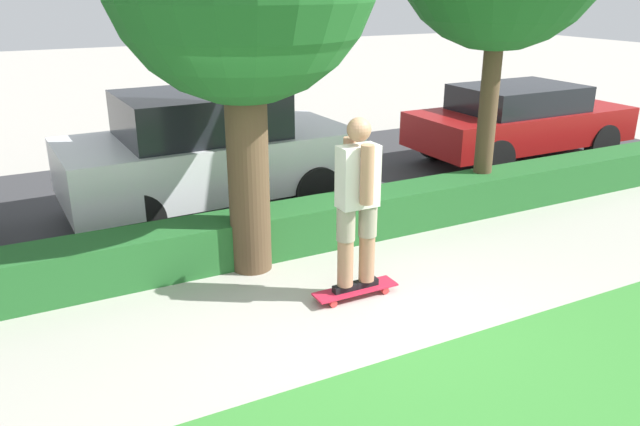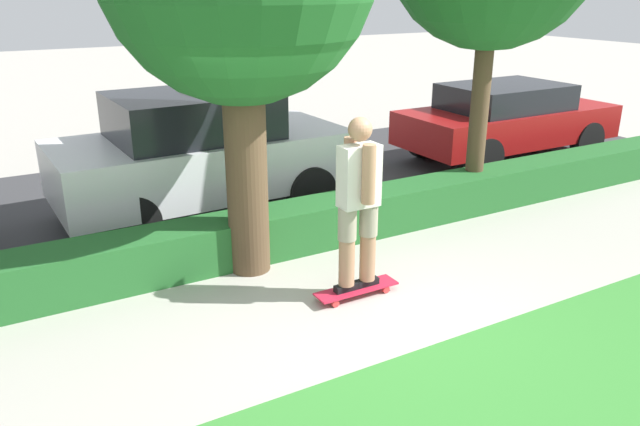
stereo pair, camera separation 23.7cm
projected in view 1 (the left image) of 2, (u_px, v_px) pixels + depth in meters
ground_plane at (337, 310)px, 6.28m from camera, size 60.00×60.00×0.00m
street_asphalt at (208, 193)px, 9.78m from camera, size 18.41×5.00×0.01m
hedge_row at (273, 232)px, 7.52m from camera, size 18.41×0.60×0.55m
skateboard at (355, 290)px, 6.51m from camera, size 0.92×0.24×0.10m
skater_person at (357, 201)px, 6.17m from camera, size 0.52×0.47×1.80m
parked_car_middle at (208, 151)px, 8.72m from camera, size 4.08×1.99×1.71m
parked_car_rear at (520, 120)px, 11.32m from camera, size 4.12×1.78×1.39m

